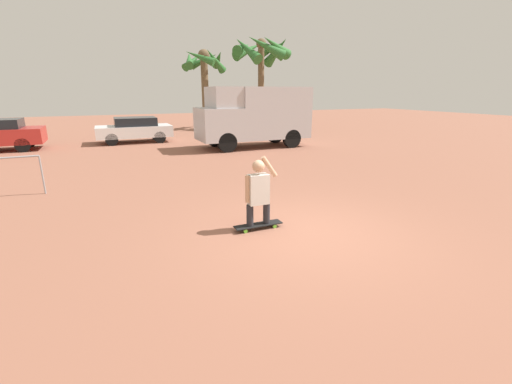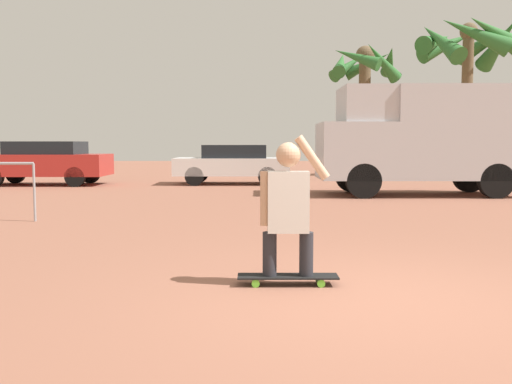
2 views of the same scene
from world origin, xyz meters
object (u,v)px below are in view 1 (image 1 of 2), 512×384
(skateboard, at_px, (258,225))
(palm_tree_center_background, at_px, (204,67))
(camper_van, at_px, (255,115))
(parked_car_white, at_px, (135,129))
(person_skateboarder, at_px, (258,189))
(palm_tree_near_van, at_px, (261,52))

(skateboard, xyz_separation_m, palm_tree_center_background, (4.32, 19.13, 4.31))
(camper_van, bearing_deg, skateboard, -113.25)
(skateboard, xyz_separation_m, camper_van, (4.24, 9.87, 1.52))
(parked_car_white, bearing_deg, camper_van, -38.03)
(person_skateboarder, bearing_deg, palm_tree_center_background, 77.28)
(palm_tree_near_van, bearing_deg, palm_tree_center_background, 173.98)
(person_skateboarder, height_order, camper_van, camper_van)
(person_skateboarder, bearing_deg, parked_car_white, 94.57)
(palm_tree_near_van, xyz_separation_m, palm_tree_center_background, (-4.25, 0.45, -1.09))
(skateboard, relative_size, parked_car_white, 0.26)
(person_skateboarder, relative_size, palm_tree_center_background, 0.25)
(skateboard, distance_m, person_skateboarder, 0.75)
(skateboard, height_order, palm_tree_center_background, palm_tree_center_background)
(person_skateboarder, xyz_separation_m, palm_tree_center_background, (4.32, 19.13, 3.55))
(skateboard, distance_m, parked_car_white, 14.13)
(skateboard, distance_m, camper_van, 10.85)
(person_skateboarder, bearing_deg, skateboard, -0.00)
(camper_van, bearing_deg, palm_tree_near_van, 63.84)
(skateboard, bearing_deg, parked_car_white, 94.57)
(camper_van, height_order, palm_tree_center_background, palm_tree_center_background)
(camper_van, height_order, palm_tree_near_van, palm_tree_near_van)
(camper_van, xyz_separation_m, palm_tree_near_van, (4.33, 8.81, 3.87))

